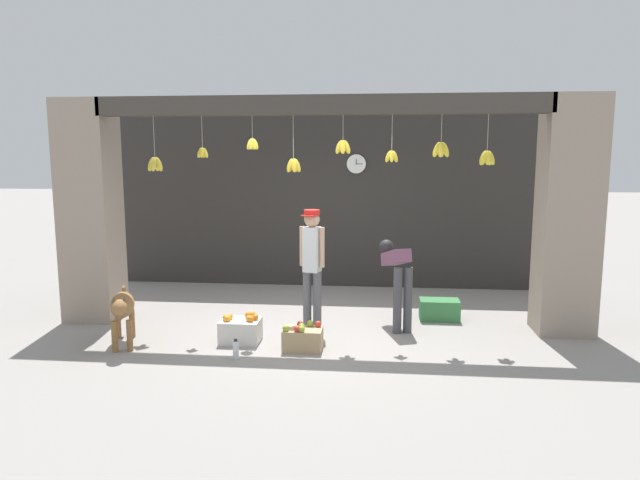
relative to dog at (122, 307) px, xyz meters
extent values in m
plane|color=gray|center=(2.25, 0.79, -0.47)|extent=(60.00, 60.00, 0.00)
cube|color=#2D2B28|center=(2.25, 3.47, 1.03)|extent=(7.61, 0.12, 3.01)
cube|color=gray|center=(-0.90, 1.09, 1.03)|extent=(0.70, 0.60, 3.01)
cube|color=gray|center=(5.41, 1.09, 1.03)|extent=(0.70, 0.60, 3.01)
cube|color=#3D3833|center=(2.25, 0.91, 2.42)|extent=(5.71, 0.24, 0.24)
cylinder|color=#B2AD99|center=(0.12, 0.91, 2.03)|extent=(0.01, 0.01, 0.53)
ellipsoid|color=gold|center=(0.17, 0.91, 1.68)|extent=(0.13, 0.07, 0.21)
ellipsoid|color=gold|center=(0.12, 0.96, 1.68)|extent=(0.07, 0.13, 0.21)
ellipsoid|color=gold|center=(0.07, 0.91, 1.68)|extent=(0.13, 0.07, 0.21)
ellipsoid|color=gold|center=(0.12, 0.86, 1.68)|extent=(0.07, 0.13, 0.21)
cylinder|color=#B2AD99|center=(0.75, 0.93, 2.10)|extent=(0.01, 0.01, 0.40)
ellipsoid|color=yellow|center=(0.79, 0.93, 1.83)|extent=(0.10, 0.05, 0.15)
ellipsoid|color=yellow|center=(0.75, 0.97, 1.83)|extent=(0.05, 0.10, 0.15)
ellipsoid|color=yellow|center=(0.72, 0.93, 1.83)|extent=(0.10, 0.05, 0.15)
ellipsoid|color=yellow|center=(0.75, 0.89, 1.83)|extent=(0.05, 0.10, 0.15)
cylinder|color=#B2AD99|center=(1.41, 0.96, 2.15)|extent=(0.01, 0.01, 0.29)
ellipsoid|color=yellow|center=(1.44, 0.96, 1.94)|extent=(0.10, 0.06, 0.16)
ellipsoid|color=yellow|center=(1.43, 0.99, 1.94)|extent=(0.09, 0.09, 0.16)
ellipsoid|color=yellow|center=(1.40, 0.99, 1.94)|extent=(0.07, 0.10, 0.16)
ellipsoid|color=yellow|center=(1.37, 0.97, 1.94)|extent=(0.10, 0.08, 0.16)
ellipsoid|color=yellow|center=(1.37, 0.94, 1.94)|extent=(0.10, 0.08, 0.16)
ellipsoid|color=yellow|center=(1.40, 0.92, 1.94)|extent=(0.07, 0.10, 0.16)
ellipsoid|color=yellow|center=(1.43, 0.92, 1.94)|extent=(0.09, 0.09, 0.16)
cylinder|color=#B2AD99|center=(1.94, 0.92, 2.03)|extent=(0.01, 0.01, 0.54)
ellipsoid|color=yellow|center=(1.99, 0.92, 1.67)|extent=(0.13, 0.07, 0.19)
ellipsoid|color=yellow|center=(1.95, 0.96, 1.67)|extent=(0.09, 0.12, 0.20)
ellipsoid|color=yellow|center=(1.90, 0.95, 1.67)|extent=(0.12, 0.10, 0.20)
ellipsoid|color=yellow|center=(1.90, 0.89, 1.67)|extent=(0.12, 0.10, 0.20)
ellipsoid|color=yellow|center=(1.95, 0.87, 1.67)|extent=(0.09, 0.12, 0.20)
cylinder|color=#B2AD99|center=(2.57, 0.88, 2.14)|extent=(0.01, 0.01, 0.31)
ellipsoid|color=yellow|center=(2.62, 0.88, 1.90)|extent=(0.13, 0.07, 0.19)
ellipsoid|color=yellow|center=(2.57, 0.93, 1.90)|extent=(0.07, 0.13, 0.19)
ellipsoid|color=yellow|center=(2.53, 0.88, 1.90)|extent=(0.13, 0.07, 0.19)
ellipsoid|color=yellow|center=(2.57, 0.83, 1.90)|extent=(0.07, 0.13, 0.19)
cylinder|color=#B2AD99|center=(3.18, 0.92, 2.08)|extent=(0.01, 0.01, 0.44)
ellipsoid|color=yellow|center=(3.22, 0.92, 1.78)|extent=(0.11, 0.06, 0.16)
ellipsoid|color=yellow|center=(3.18, 0.96, 1.78)|extent=(0.06, 0.11, 0.16)
ellipsoid|color=yellow|center=(3.14, 0.92, 1.78)|extent=(0.11, 0.06, 0.16)
ellipsoid|color=yellow|center=(3.18, 0.88, 1.78)|extent=(0.06, 0.11, 0.16)
cylinder|color=#B2AD99|center=(3.78, 0.88, 2.13)|extent=(0.01, 0.01, 0.34)
ellipsoid|color=yellow|center=(3.83, 0.88, 1.87)|extent=(0.14, 0.07, 0.21)
ellipsoid|color=yellow|center=(3.78, 0.94, 1.87)|extent=(0.07, 0.14, 0.21)
ellipsoid|color=yellow|center=(3.73, 0.88, 1.87)|extent=(0.14, 0.07, 0.21)
ellipsoid|color=yellow|center=(3.78, 0.83, 1.87)|extent=(0.07, 0.14, 0.21)
cylinder|color=#B2AD99|center=(4.34, 0.90, 2.08)|extent=(0.01, 0.01, 0.44)
ellipsoid|color=yellow|center=(4.39, 0.90, 1.76)|extent=(0.13, 0.07, 0.20)
ellipsoid|color=yellow|center=(4.36, 0.95, 1.76)|extent=(0.09, 0.13, 0.21)
ellipsoid|color=yellow|center=(4.30, 0.93, 1.76)|extent=(0.12, 0.11, 0.21)
ellipsoid|color=yellow|center=(4.30, 0.87, 1.76)|extent=(0.12, 0.11, 0.21)
ellipsoid|color=yellow|center=(4.36, 0.85, 1.76)|extent=(0.09, 0.13, 0.21)
ellipsoid|color=olive|center=(-0.02, 0.04, 0.02)|extent=(0.51, 0.75, 0.28)
cylinder|color=olive|center=(0.16, -0.17, -0.29)|extent=(0.07, 0.07, 0.37)
cylinder|color=olive|center=(0.00, -0.23, -0.29)|extent=(0.07, 0.07, 0.37)
cylinder|color=olive|center=(-0.03, 0.32, -0.29)|extent=(0.07, 0.07, 0.37)
cylinder|color=olive|center=(-0.19, 0.26, -0.29)|extent=(0.07, 0.07, 0.37)
ellipsoid|color=olive|center=(0.12, -0.31, 0.09)|extent=(0.26, 0.30, 0.19)
cone|color=brown|center=(0.17, -0.29, 0.18)|extent=(0.06, 0.06, 0.08)
cone|color=brown|center=(0.07, -0.33, 0.18)|extent=(0.06, 0.06, 0.08)
cylinder|color=olive|center=(-0.15, 0.40, 0.05)|extent=(0.12, 0.22, 0.28)
cylinder|color=#56565B|center=(2.25, 0.83, -0.08)|extent=(0.11, 0.11, 0.78)
cylinder|color=#56565B|center=(2.12, 0.87, -0.08)|extent=(0.11, 0.11, 0.78)
cube|color=silver|center=(2.18, 0.85, 0.60)|extent=(0.24, 0.22, 0.58)
cylinder|color=tan|center=(2.32, 0.80, 0.63)|extent=(0.06, 0.06, 0.51)
cylinder|color=tan|center=(2.05, 0.89, 0.63)|extent=(0.06, 0.06, 0.51)
sphere|color=tan|center=(2.18, 0.85, 0.99)|extent=(0.20, 0.20, 0.20)
cylinder|color=red|center=(2.18, 0.85, 1.08)|extent=(0.20, 0.20, 0.07)
cube|color=red|center=(2.16, 0.75, 1.05)|extent=(0.20, 0.16, 0.01)
cylinder|color=#424247|center=(3.29, 0.81, -0.04)|extent=(0.11, 0.11, 0.86)
cylinder|color=#424247|center=(3.42, 0.86, -0.04)|extent=(0.11, 0.11, 0.86)
cube|color=#754760|center=(3.27, 1.11, 0.46)|extent=(0.40, 0.67, 0.32)
sphere|color=black|center=(3.15, 1.49, 0.54)|extent=(0.21, 0.21, 0.21)
cube|color=silver|center=(1.37, 0.28, -0.33)|extent=(0.48, 0.38, 0.28)
sphere|color=orange|center=(1.48, 0.42, -0.16)|extent=(0.08, 0.08, 0.08)
sphere|color=orange|center=(1.51, 0.21, -0.16)|extent=(0.08, 0.08, 0.08)
sphere|color=orange|center=(1.44, 0.39, -0.16)|extent=(0.08, 0.08, 0.08)
sphere|color=orange|center=(1.20, 0.24, -0.16)|extent=(0.08, 0.08, 0.08)
sphere|color=orange|center=(1.22, 0.19, -0.16)|extent=(0.08, 0.08, 0.08)
sphere|color=orange|center=(1.48, 0.23, -0.16)|extent=(0.08, 0.08, 0.08)
sphere|color=orange|center=(1.22, 0.24, -0.16)|extent=(0.08, 0.08, 0.08)
sphere|color=orange|center=(1.23, 0.29, -0.16)|extent=(0.08, 0.08, 0.08)
sphere|color=orange|center=(1.55, 0.29, -0.16)|extent=(0.08, 0.08, 0.08)
cube|color=tan|center=(2.16, 0.08, -0.35)|extent=(0.46, 0.33, 0.25)
sphere|color=red|center=(2.11, -0.04, -0.19)|extent=(0.08, 0.08, 0.08)
sphere|color=#99B238|center=(2.24, 0.19, -0.19)|extent=(0.08, 0.08, 0.08)
sphere|color=red|center=(2.12, 0.14, -0.19)|extent=(0.08, 0.08, 0.08)
sphere|color=#99B238|center=(2.16, -0.05, -0.19)|extent=(0.08, 0.08, 0.08)
sphere|color=red|center=(2.33, 0.17, -0.19)|extent=(0.08, 0.08, 0.08)
sphere|color=#99B238|center=(1.98, -0.03, -0.19)|extent=(0.08, 0.08, 0.08)
sphere|color=#99B238|center=(2.15, 0.05, -0.19)|extent=(0.08, 0.08, 0.08)
cube|color=#387A42|center=(3.89, 1.49, -0.33)|extent=(0.54, 0.32, 0.28)
cylinder|color=silver|center=(1.45, -0.32, -0.37)|extent=(0.07, 0.07, 0.21)
cylinder|color=black|center=(1.45, -0.32, -0.25)|extent=(0.04, 0.04, 0.02)
cylinder|color=black|center=(2.65, 3.40, 1.65)|extent=(0.34, 0.01, 0.34)
cylinder|color=white|center=(2.65, 3.39, 1.65)|extent=(0.32, 0.02, 0.32)
cube|color=black|center=(2.65, 3.38, 1.69)|extent=(0.01, 0.01, 0.09)
cube|color=black|center=(2.70, 3.38, 1.65)|extent=(0.12, 0.01, 0.01)
camera|label=1|loc=(3.01, -6.33, 1.79)|focal=32.00mm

